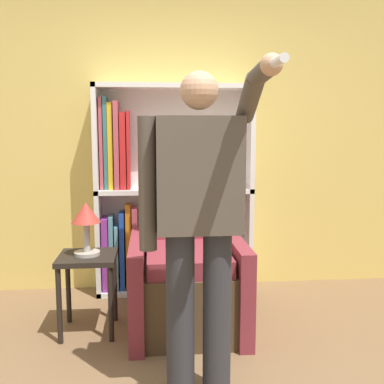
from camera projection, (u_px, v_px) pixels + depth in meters
wall_back at (175, 133)px, 4.02m from camera, size 8.00×0.06×2.80m
bookcase at (155, 195)px, 3.92m from camera, size 1.36×0.28×1.81m
armchair at (186, 272)px, 3.27m from camera, size 0.81×0.86×1.30m
person_standing at (199, 218)px, 2.28m from camera, size 0.58×0.78×1.72m
side_table at (88, 270)px, 3.15m from camera, size 0.40×0.40×0.56m
table_lamp at (86, 219)px, 3.10m from camera, size 0.20×0.20×0.37m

